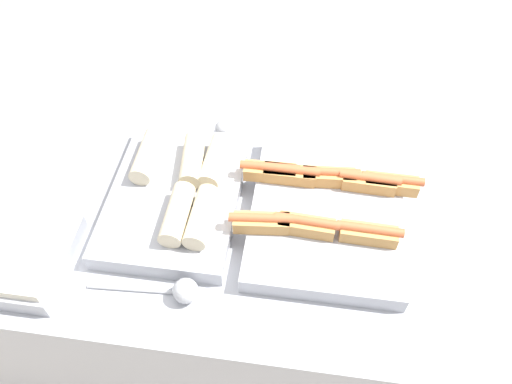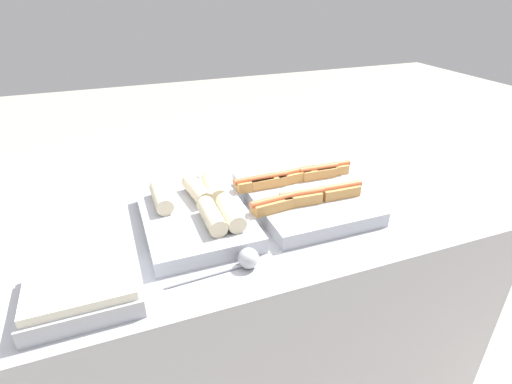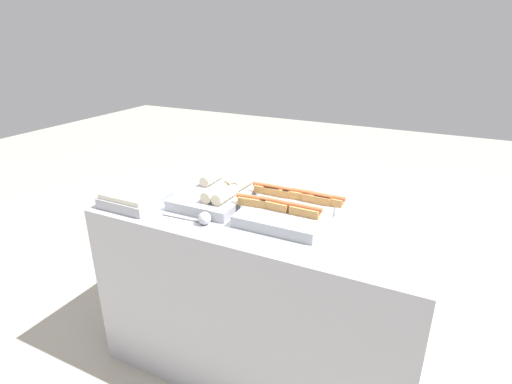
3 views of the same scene
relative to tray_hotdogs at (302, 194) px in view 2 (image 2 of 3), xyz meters
The scene contains 7 objects.
ground_plane 0.94m from the tray_hotdogs, behind, with size 12.00×12.00×0.00m, color #ADA393.
counter 0.50m from the tray_hotdogs, behind, with size 1.54×0.78×0.90m.
tray_hotdogs is the anchor object (origin of this frame).
tray_wraps 0.37m from the tray_hotdogs, behind, with size 0.32×0.45×0.10m.
tray_side_front 0.75m from the tray_hotdogs, 162.13° to the right, with size 0.27×0.25×0.07m.
serving_spoon_near 0.41m from the tray_hotdogs, 139.49° to the right, with size 0.26×0.06×0.06m.
serving_spoon_far 0.40m from the tray_hotdogs, 140.67° to the left, with size 0.25×0.06×0.06m.
Camera 2 is at (-0.47, -1.08, 1.60)m, focal length 28.00 mm.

